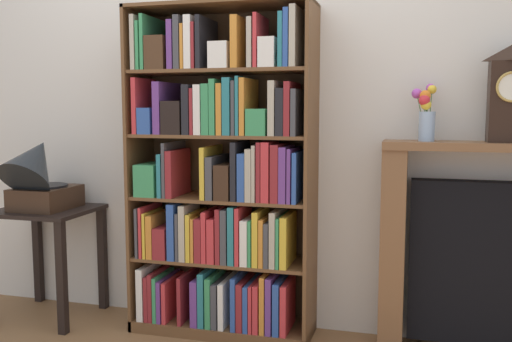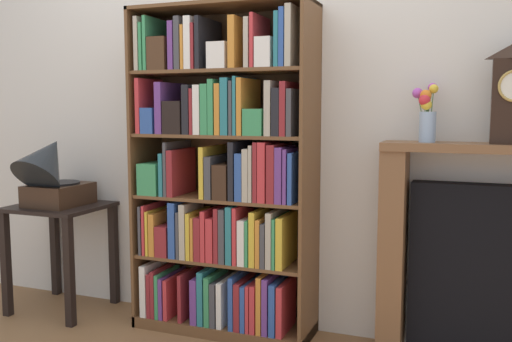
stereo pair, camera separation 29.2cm
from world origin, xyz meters
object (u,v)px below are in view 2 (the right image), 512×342
(flower_vase, at_px, (427,113))
(bookshelf, at_px, (223,183))
(side_table_left, at_px, (60,231))
(fireplace_mantel, at_px, (511,260))
(gramophone, at_px, (51,172))

(flower_vase, bearing_deg, bookshelf, -176.11)
(side_table_left, distance_m, flower_vase, 2.19)
(bookshelf, distance_m, fireplace_mantel, 1.45)
(bookshelf, bearing_deg, fireplace_mantel, 3.46)
(gramophone, distance_m, fireplace_mantel, 2.49)
(side_table_left, xyz_separation_m, flower_vase, (2.07, 0.13, 0.71))
(side_table_left, xyz_separation_m, fireplace_mantel, (2.46, 0.14, 0.04))
(bookshelf, xyz_separation_m, flower_vase, (1.02, 0.07, 0.38))
(flower_vase, bearing_deg, side_table_left, -176.48)
(bookshelf, distance_m, gramophone, 1.05)
(bookshelf, xyz_separation_m, gramophone, (-1.04, -0.12, 0.03))
(gramophone, bearing_deg, flower_vase, 5.16)
(gramophone, relative_size, flower_vase, 1.71)
(flower_vase, bearing_deg, gramophone, -174.84)
(bookshelf, bearing_deg, flower_vase, 3.89)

